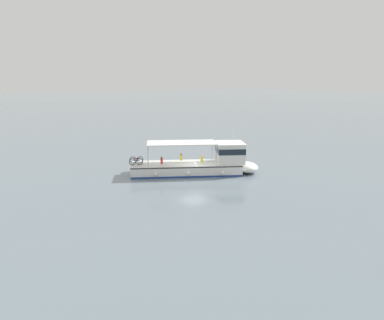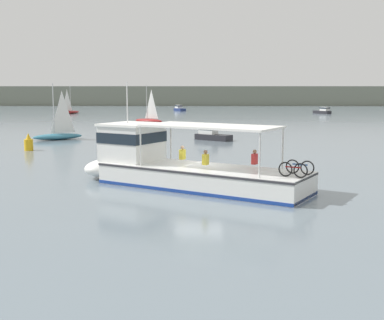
{
  "view_description": "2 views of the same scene",
  "coord_description": "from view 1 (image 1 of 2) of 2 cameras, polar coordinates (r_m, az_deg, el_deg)",
  "views": [
    {
      "loc": [
        20.56,
        28.3,
        9.5
      ],
      "look_at": [
        -0.35,
        -0.81,
        1.4
      ],
      "focal_mm": 34.59,
      "sensor_mm": 36.0,
      "label": 1
    },
    {
      "loc": [
        -0.0,
        -26.05,
        5.05
      ],
      "look_at": [
        -0.35,
        -0.81,
        1.4
      ],
      "focal_mm": 47.29,
      "sensor_mm": 36.0,
      "label": 2
    }
  ],
  "objects": [
    {
      "name": "ground_plane",
      "position": [
        36.25,
        0.29,
        -2.46
      ],
      "size": [
        400.0,
        400.0,
        0.0
      ],
      "primitive_type": "plane",
      "color": "slate"
    },
    {
      "name": "ferry_main",
      "position": [
        36.93,
        1.57,
        -0.55
      ],
      "size": [
        12.51,
        9.14,
        5.32
      ],
      "color": "white",
      "rests_on": "ground"
    }
  ]
}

